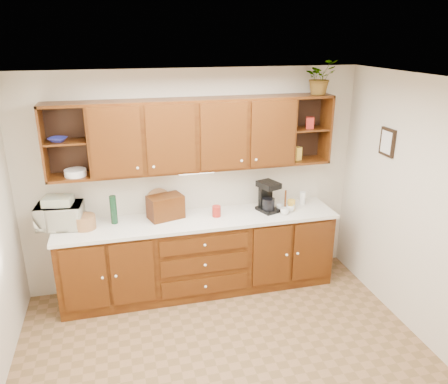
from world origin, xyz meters
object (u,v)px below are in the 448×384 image
microwave (60,216)px  coffee_maker (268,197)px  bread_box (166,207)px  potted_plant (320,77)px

microwave → coffee_maker: bearing=3.8°
bread_box → coffee_maker: bearing=-20.0°
bread_box → coffee_maker: (1.21, -0.07, 0.04)m
microwave → coffee_maker: size_ratio=1.32×
microwave → potted_plant: size_ratio=1.24×
microwave → potted_plant: potted_plant is taller
bread_box → coffee_maker: 1.22m
bread_box → microwave: bearing=162.3°
microwave → bread_box: bearing=5.0°
bread_box → coffee_maker: size_ratio=1.06×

